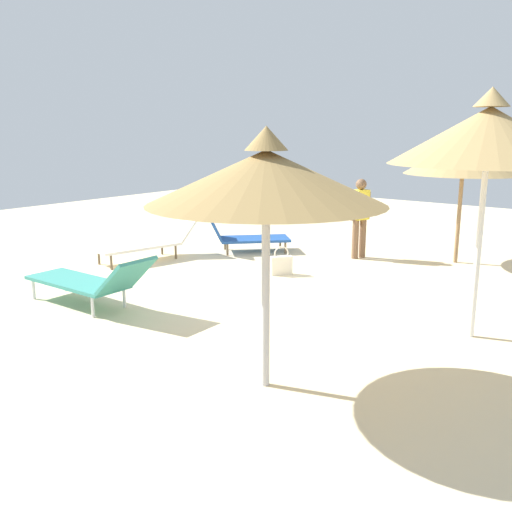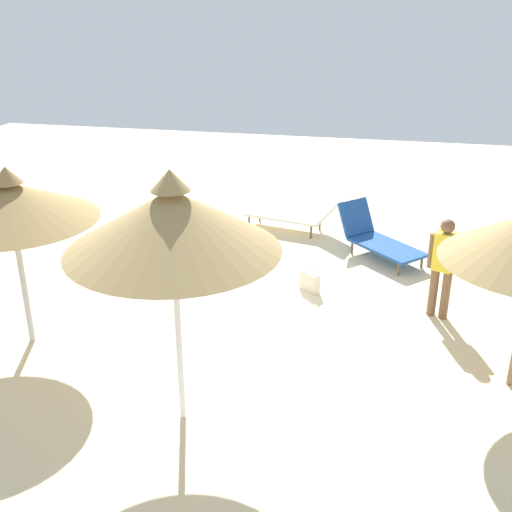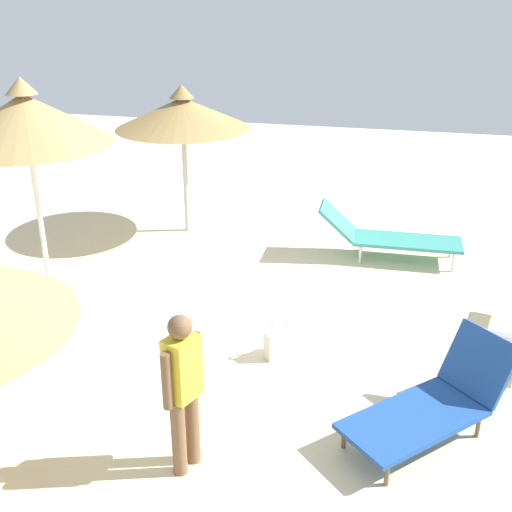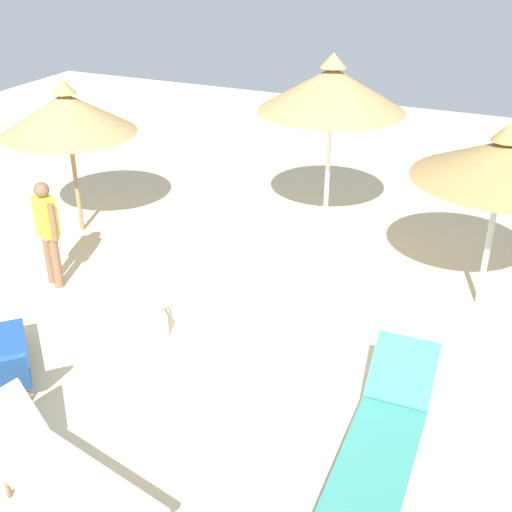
{
  "view_description": "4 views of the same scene",
  "coord_description": "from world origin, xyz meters",
  "px_view_note": "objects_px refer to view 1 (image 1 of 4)",
  "views": [
    {
      "loc": [
        -7.01,
        -5.09,
        2.5
      ],
      "look_at": [
        -0.52,
        -0.04,
        0.63
      ],
      "focal_mm": 39.18,
      "sensor_mm": 36.0,
      "label": 1
    },
    {
      "loc": [
        1.81,
        -8.81,
        4.58
      ],
      "look_at": [
        0.03,
        -0.46,
        0.92
      ],
      "focal_mm": 43.76,
      "sensor_mm": 36.0,
      "label": 2
    },
    {
      "loc": [
        7.0,
        1.58,
        4.08
      ],
      "look_at": [
        0.28,
        -0.0,
        1.05
      ],
      "focal_mm": 44.21,
      "sensor_mm": 36.0,
      "label": 3
    },
    {
      "loc": [
        -3.22,
        6.24,
        4.72
      ],
      "look_at": [
        -0.38,
        -0.12,
        1.09
      ],
      "focal_mm": 45.85,
      "sensor_mm": 36.0,
      "label": 4
    }
  ],
  "objects_px": {
    "parasol_umbrella_center": "(464,156)",
    "handbag": "(281,264)",
    "person_standing_back": "(360,214)",
    "lounge_chair_far_left": "(149,242)",
    "lounge_chair_near_right": "(91,280)",
    "lounge_chair_edge": "(242,235)",
    "parasol_umbrella_front": "(489,135)",
    "parasol_umbrella_far_right": "(266,177)"
  },
  "relations": [
    {
      "from": "parasol_umbrella_front",
      "to": "handbag",
      "type": "xyz_separation_m",
      "value": [
        1.01,
        3.58,
        -2.24
      ]
    },
    {
      "from": "parasol_umbrella_center",
      "to": "lounge_chair_edge",
      "type": "relative_size",
      "value": 1.47
    },
    {
      "from": "person_standing_back",
      "to": "lounge_chair_near_right",
      "type": "bearing_deg",
      "value": 163.46
    },
    {
      "from": "parasol_umbrella_far_right",
      "to": "parasol_umbrella_center",
      "type": "bearing_deg",
      "value": 2.49
    },
    {
      "from": "parasol_umbrella_front",
      "to": "handbag",
      "type": "distance_m",
      "value": 4.34
    },
    {
      "from": "handbag",
      "to": "lounge_chair_far_left",
      "type": "bearing_deg",
      "value": 103.28
    },
    {
      "from": "parasol_umbrella_center",
      "to": "lounge_chair_far_left",
      "type": "height_order",
      "value": "parasol_umbrella_center"
    },
    {
      "from": "parasol_umbrella_center",
      "to": "lounge_chair_near_right",
      "type": "relative_size",
      "value": 1.13
    },
    {
      "from": "parasol_umbrella_front",
      "to": "parasol_umbrella_center",
      "type": "bearing_deg",
      "value": 21.17
    },
    {
      "from": "lounge_chair_far_left",
      "to": "handbag",
      "type": "xyz_separation_m",
      "value": [
        0.64,
        -2.7,
        -0.17
      ]
    },
    {
      "from": "lounge_chair_near_right",
      "to": "parasol_umbrella_center",
      "type": "bearing_deg",
      "value": -28.08
    },
    {
      "from": "lounge_chair_edge",
      "to": "lounge_chair_far_left",
      "type": "bearing_deg",
      "value": 149.41
    },
    {
      "from": "parasol_umbrella_center",
      "to": "lounge_chair_near_right",
      "type": "xyz_separation_m",
      "value": [
        -5.97,
        3.19,
        -1.61
      ]
    },
    {
      "from": "lounge_chair_edge",
      "to": "person_standing_back",
      "type": "relative_size",
      "value": 1.1
    },
    {
      "from": "parasol_umbrella_center",
      "to": "handbag",
      "type": "relative_size",
      "value": 4.95
    },
    {
      "from": "parasol_umbrella_center",
      "to": "person_standing_back",
      "type": "distance_m",
      "value": 2.15
    },
    {
      "from": "parasol_umbrella_far_right",
      "to": "lounge_chair_edge",
      "type": "distance_m",
      "value": 6.43
    },
    {
      "from": "lounge_chair_far_left",
      "to": "handbag",
      "type": "bearing_deg",
      "value": -76.72
    },
    {
      "from": "parasol_umbrella_front",
      "to": "person_standing_back",
      "type": "bearing_deg",
      "value": 46.08
    },
    {
      "from": "parasol_umbrella_center",
      "to": "handbag",
      "type": "bearing_deg",
      "value": 143.23
    },
    {
      "from": "lounge_chair_near_right",
      "to": "person_standing_back",
      "type": "bearing_deg",
      "value": -16.54
    },
    {
      "from": "lounge_chair_edge",
      "to": "person_standing_back",
      "type": "xyz_separation_m",
      "value": [
        0.99,
        -2.17,
        0.52
      ]
    },
    {
      "from": "lounge_chair_far_left",
      "to": "handbag",
      "type": "height_order",
      "value": "lounge_chair_far_left"
    },
    {
      "from": "lounge_chair_edge",
      "to": "handbag",
      "type": "height_order",
      "value": "lounge_chair_edge"
    },
    {
      "from": "lounge_chair_edge",
      "to": "handbag",
      "type": "bearing_deg",
      "value": -120.51
    },
    {
      "from": "handbag",
      "to": "person_standing_back",
      "type": "bearing_deg",
      "value": -12.61
    },
    {
      "from": "parasol_umbrella_center",
      "to": "lounge_chair_near_right",
      "type": "distance_m",
      "value": 6.96
    },
    {
      "from": "lounge_chair_far_left",
      "to": "person_standing_back",
      "type": "xyz_separation_m",
      "value": [
        2.64,
        -3.15,
        0.53
      ]
    },
    {
      "from": "handbag",
      "to": "parasol_umbrella_front",
      "type": "bearing_deg",
      "value": -105.7
    },
    {
      "from": "parasol_umbrella_front",
      "to": "parasol_umbrella_far_right",
      "type": "xyz_separation_m",
      "value": [
        -2.63,
        1.2,
        -0.36
      ]
    },
    {
      "from": "parasol_umbrella_center",
      "to": "parasol_umbrella_front",
      "type": "distance_m",
      "value": 4.11
    },
    {
      "from": "parasol_umbrella_far_right",
      "to": "lounge_chair_edge",
      "type": "xyz_separation_m",
      "value": [
        4.65,
        4.1,
        -1.7
      ]
    },
    {
      "from": "lounge_chair_far_left",
      "to": "person_standing_back",
      "type": "bearing_deg",
      "value": -49.96
    },
    {
      "from": "parasol_umbrella_far_right",
      "to": "lounge_chair_near_right",
      "type": "xyz_separation_m",
      "value": [
        0.47,
        3.47,
        -1.67
      ]
    },
    {
      "from": "parasol_umbrella_center",
      "to": "handbag",
      "type": "distance_m",
      "value": 3.95
    },
    {
      "from": "parasol_umbrella_far_right",
      "to": "lounge_chair_far_left",
      "type": "relative_size",
      "value": 1.2
    },
    {
      "from": "parasol_umbrella_center",
      "to": "lounge_chair_edge",
      "type": "xyz_separation_m",
      "value": [
        -1.8,
        3.82,
        -1.64
      ]
    },
    {
      "from": "lounge_chair_edge",
      "to": "person_standing_back",
      "type": "height_order",
      "value": "person_standing_back"
    },
    {
      "from": "parasol_umbrella_front",
      "to": "person_standing_back",
      "type": "distance_m",
      "value": 4.61
    },
    {
      "from": "handbag",
      "to": "lounge_chair_edge",
      "type": "bearing_deg",
      "value": 59.49
    },
    {
      "from": "lounge_chair_edge",
      "to": "parasol_umbrella_far_right",
      "type": "bearing_deg",
      "value": -138.56
    },
    {
      "from": "parasol_umbrella_center",
      "to": "person_standing_back",
      "type": "bearing_deg",
      "value": 115.93
    }
  ]
}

